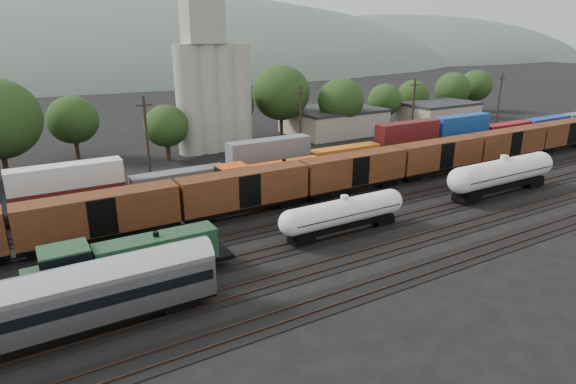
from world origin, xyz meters
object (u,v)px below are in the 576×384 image
grain_silo (213,85)px  tank_car_a (344,213)px  green_locomotive (122,262)px  passenger_coach (47,304)px  orange_locomotive (264,177)px

grain_silo → tank_car_a: bearing=-94.1°
tank_car_a → grain_silo: bearing=85.9°
green_locomotive → grain_silo: bearing=58.7°
green_locomotive → grain_silo: 48.78m
tank_car_a → passenger_coach: size_ratio=0.67×
green_locomotive → grain_silo: grain_silo is taller
tank_car_a → passenger_coach: 28.19m
tank_car_a → orange_locomotive: size_ratio=0.87×
passenger_coach → tank_car_a: bearing=10.2°
orange_locomotive → green_locomotive: bearing=-144.1°
passenger_coach → green_locomotive: bearing=40.9°
green_locomotive → orange_locomotive: size_ratio=0.95×
passenger_coach → grain_silo: size_ratio=0.77×
tank_car_a → orange_locomotive: orange_locomotive is taller
green_locomotive → orange_locomotive: bearing=35.9°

